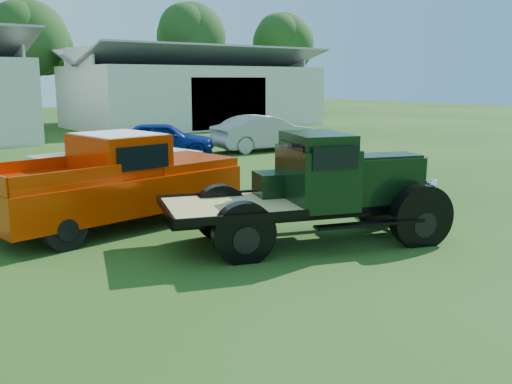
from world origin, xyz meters
TOP-DOWN VIEW (x-y plane):
  - ground at (0.00, 0.00)m, footprint 120.00×120.00m
  - shed_right at (14.00, 27.00)m, footprint 16.80×9.20m
  - tree_c at (5.00, 33.00)m, footprint 5.40×5.40m
  - tree_d at (18.00, 34.00)m, footprint 6.00×6.00m
  - tree_e at (26.00, 32.00)m, footprint 5.70×5.70m
  - vintage_flatbed at (1.18, 0.68)m, footprint 5.91×3.88m
  - red_pickup at (-1.44, 4.16)m, footprint 5.94×2.95m
  - white_pickup at (-0.15, 6.87)m, footprint 4.93×2.61m
  - misc_car_blue at (4.88, 14.06)m, footprint 4.52×3.59m
  - misc_car_grey at (9.48, 13.03)m, footprint 5.00×2.18m

SIDE VIEW (x-z plane):
  - ground at x=0.00m, z-range 0.00..0.00m
  - misc_car_blue at x=4.88m, z-range 0.00..1.44m
  - misc_car_grey at x=9.48m, z-range 0.00..1.60m
  - white_pickup at x=-0.15m, z-range 0.00..1.72m
  - red_pickup at x=-1.44m, z-range 0.00..2.08m
  - vintage_flatbed at x=1.18m, z-range 0.00..2.18m
  - shed_right at x=14.00m, z-range 0.00..5.20m
  - tree_c at x=5.00m, z-range 0.00..9.00m
  - tree_e at x=26.00m, z-range 0.00..9.50m
  - tree_d at x=18.00m, z-range 0.00..10.00m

